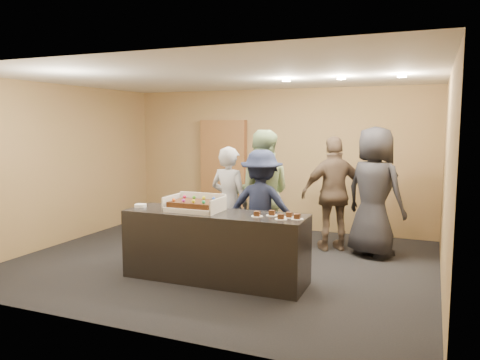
{
  "coord_description": "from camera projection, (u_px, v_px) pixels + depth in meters",
  "views": [
    {
      "loc": [
        2.84,
        -6.16,
        2.04
      ],
      "look_at": [
        0.28,
        0.0,
        1.23
      ],
      "focal_mm": 35.0,
      "sensor_mm": 36.0,
      "label": 1
    }
  ],
  "objects": [
    {
      "name": "room",
      "position": [
        222.0,
        171.0,
        6.82
      ],
      "size": [
        6.04,
        6.0,
        2.7
      ],
      "color": "black",
      "rests_on": "ground"
    },
    {
      "name": "serving_counter",
      "position": [
        215.0,
        246.0,
        6.09
      ],
      "size": [
        2.41,
        0.73,
        0.9
      ],
      "primitive_type": "cube",
      "rotation": [
        0.0,
        0.0,
        0.01
      ],
      "color": "black",
      "rests_on": "floor"
    },
    {
      "name": "storage_cabinet",
      "position": [
        224.0,
        173.0,
        9.47
      ],
      "size": [
        0.96,
        0.15,
        2.11
      ],
      "primitive_type": "cube",
      "color": "brown",
      "rests_on": "floor"
    },
    {
      "name": "cake_box",
      "position": [
        195.0,
        207.0,
        6.17
      ],
      "size": [
        0.71,
        0.49,
        0.21
      ],
      "color": "white",
      "rests_on": "serving_counter"
    },
    {
      "name": "sheet_cake",
      "position": [
        194.0,
        203.0,
        6.14
      ],
      "size": [
        0.6,
        0.42,
        0.12
      ],
      "color": "#3E1E0E",
      "rests_on": "cake_box"
    },
    {
      "name": "plate_stack",
      "position": [
        140.0,
        206.0,
        6.42
      ],
      "size": [
        0.17,
        0.17,
        0.04
      ],
      "primitive_type": "cylinder",
      "color": "white",
      "rests_on": "serving_counter"
    },
    {
      "name": "slice_a",
      "position": [
        257.0,
        215.0,
        5.76
      ],
      "size": [
        0.15,
        0.15,
        0.07
      ],
      "color": "white",
      "rests_on": "serving_counter"
    },
    {
      "name": "slice_b",
      "position": [
        272.0,
        214.0,
        5.82
      ],
      "size": [
        0.15,
        0.15,
        0.07
      ],
      "color": "white",
      "rests_on": "serving_counter"
    },
    {
      "name": "slice_c",
      "position": [
        281.0,
        218.0,
        5.58
      ],
      "size": [
        0.15,
        0.15,
        0.07
      ],
      "color": "white",
      "rests_on": "serving_counter"
    },
    {
      "name": "slice_d",
      "position": [
        289.0,
        216.0,
        5.7
      ],
      "size": [
        0.15,
        0.15,
        0.07
      ],
      "color": "white",
      "rests_on": "serving_counter"
    },
    {
      "name": "slice_e",
      "position": [
        297.0,
        217.0,
        5.59
      ],
      "size": [
        0.15,
        0.15,
        0.07
      ],
      "color": "white",
      "rests_on": "serving_counter"
    },
    {
      "name": "person_server_grey",
      "position": [
        229.0,
        203.0,
        7.06
      ],
      "size": [
        0.68,
        0.5,
        1.7
      ],
      "primitive_type": "imported",
      "rotation": [
        0.0,
        0.0,
        2.98
      ],
      "color": "#ACADB2",
      "rests_on": "floor"
    },
    {
      "name": "person_sage_man",
      "position": [
        261.0,
        194.0,
        7.16
      ],
      "size": [
        1.11,
        0.96,
        1.95
      ],
      "primitive_type": "imported",
      "rotation": [
        0.0,
        0.0,
        3.41
      ],
      "color": "#92B07B",
      "rests_on": "floor"
    },
    {
      "name": "person_navy_man",
      "position": [
        261.0,
        207.0,
        6.8
      ],
      "size": [
        1.13,
        0.72,
        1.67
      ],
      "primitive_type": "imported",
      "rotation": [
        0.0,
        0.0,
        3.24
      ],
      "color": "#1B223E",
      "rests_on": "floor"
    },
    {
      "name": "person_brown_extra",
      "position": [
        334.0,
        194.0,
        7.51
      ],
      "size": [
        1.16,
        0.92,
        1.84
      ],
      "primitive_type": "imported",
      "rotation": [
        0.0,
        0.0,
        3.65
      ],
      "color": "brown",
      "rests_on": "floor"
    },
    {
      "name": "person_dark_suit",
      "position": [
        374.0,
        192.0,
        7.16
      ],
      "size": [
        1.16,
        1.01,
        2.0
      ],
      "primitive_type": "imported",
      "rotation": [
        0.0,
        0.0,
        2.67
      ],
      "color": "black",
      "rests_on": "floor"
    },
    {
      "name": "ceiling_spotlights",
      "position": [
        341.0,
        78.0,
        6.51
      ],
      "size": [
        1.72,
        0.12,
        0.03
      ],
      "color": "#FFEAC6",
      "rests_on": "ceiling"
    }
  ]
}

